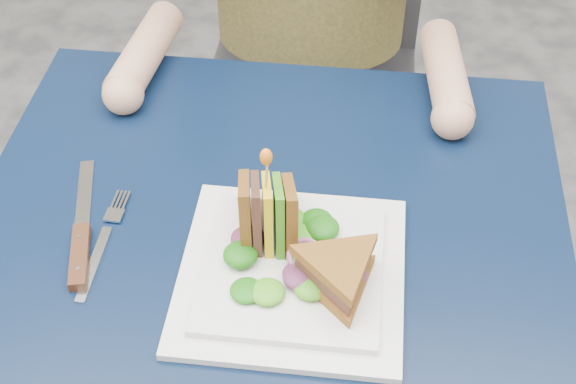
# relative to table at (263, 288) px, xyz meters

# --- Properties ---
(table) EXTENTS (0.75, 0.75, 0.73)m
(table) POSITION_rel_table_xyz_m (0.00, 0.00, 0.00)
(table) COLOR black
(table) RESTS_ON ground
(chair) EXTENTS (0.42, 0.40, 0.93)m
(chair) POSITION_rel_table_xyz_m (0.00, 0.73, -0.11)
(chair) COLOR #47474C
(chair) RESTS_ON ground
(plate) EXTENTS (0.26, 0.26, 0.02)m
(plate) POSITION_rel_table_xyz_m (0.04, -0.04, 0.09)
(plate) COLOR white
(plate) RESTS_ON table
(sandwich_flat) EXTENTS (0.16, 0.16, 0.05)m
(sandwich_flat) POSITION_rel_table_xyz_m (0.10, -0.07, 0.12)
(sandwich_flat) COLOR brown
(sandwich_flat) RESTS_ON plate
(sandwich_upright) EXTENTS (0.09, 0.15, 0.15)m
(sandwich_upright) POSITION_rel_table_xyz_m (0.01, 0.00, 0.13)
(sandwich_upright) COLOR brown
(sandwich_upright) RESTS_ON plate
(fork) EXTENTS (0.02, 0.18, 0.01)m
(fork) POSITION_rel_table_xyz_m (-0.19, -0.02, 0.08)
(fork) COLOR silver
(fork) RESTS_ON table
(knife) EXTENTS (0.07, 0.22, 0.02)m
(knife) POSITION_rel_table_xyz_m (-0.22, -0.03, 0.09)
(knife) COLOR silver
(knife) RESTS_ON table
(toothpick) EXTENTS (0.01, 0.01, 0.06)m
(toothpick) POSITION_rel_table_xyz_m (0.01, 0.00, 0.20)
(toothpick) COLOR tan
(toothpick) RESTS_ON sandwich_upright
(toothpick_frill) EXTENTS (0.01, 0.01, 0.02)m
(toothpick_frill) POSITION_rel_table_xyz_m (0.01, 0.00, 0.23)
(toothpick_frill) COLOR orange
(toothpick_frill) RESTS_ON sandwich_upright
(lettuce_spill) EXTENTS (0.15, 0.13, 0.02)m
(lettuce_spill) POSITION_rel_table_xyz_m (0.05, -0.03, 0.11)
(lettuce_spill) COLOR #337A14
(lettuce_spill) RESTS_ON plate
(onion_ring) EXTENTS (0.04, 0.04, 0.02)m
(onion_ring) POSITION_rel_table_xyz_m (0.06, -0.04, 0.11)
(onion_ring) COLOR #9E4C7A
(onion_ring) RESTS_ON plate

